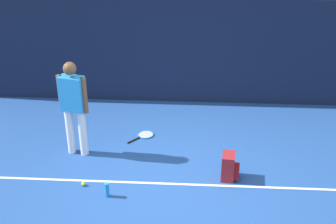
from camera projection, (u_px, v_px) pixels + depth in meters
name	position (u px, v px, depth m)	size (l,w,h in m)	color
ground_plane	(166.00, 178.00, 6.95)	(12.00, 12.00, 0.00)	#234C93
back_fence	(176.00, 52.00, 9.12)	(10.00, 0.10, 2.27)	#141E38
court_line	(166.00, 184.00, 6.82)	(9.00, 0.05, 0.00)	white
tennis_player	(73.00, 104.00, 7.22)	(0.52, 0.30, 1.70)	white
tennis_racket	(144.00, 135.00, 8.19)	(0.54, 0.58, 0.03)	black
backpack	(229.00, 167.00, 6.87)	(0.31, 0.32, 0.44)	maroon
tennis_ball_by_fence	(83.00, 184.00, 6.76)	(0.07, 0.07, 0.07)	#CCE033
water_bottle	(107.00, 190.00, 6.48)	(0.07, 0.07, 0.24)	#268CD8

